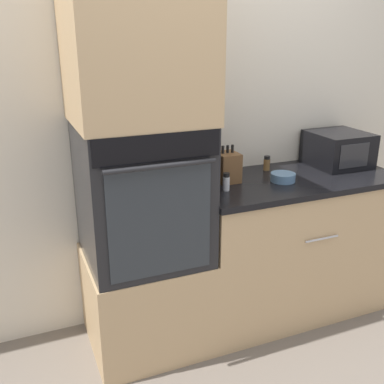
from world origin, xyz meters
name	(u,v)px	position (x,y,z in m)	size (l,w,h in m)	color
ground_plane	(219,357)	(0.00, 0.00, 0.00)	(12.00, 12.00, 0.00)	#6B6056
wall_back	(177,118)	(0.00, 0.63, 1.25)	(8.00, 0.05, 2.50)	beige
oven_cabinet_base	(146,299)	(-0.32, 0.30, 0.28)	(0.65, 0.60, 0.56)	tan
wall_oven	(142,192)	(-0.32, 0.30, 0.94)	(0.62, 0.64, 0.74)	black
oven_cabinet_upper	(136,29)	(-0.32, 0.30, 1.75)	(0.65, 0.60, 0.88)	tan
counter_unit	(288,244)	(0.63, 0.30, 0.45)	(1.28, 0.63, 0.91)	tan
microwave	(338,149)	(1.03, 0.40, 1.02)	(0.35, 0.36, 0.22)	black
knife_block	(227,167)	(0.22, 0.38, 0.99)	(0.12, 0.15, 0.22)	brown
bowl	(283,177)	(0.52, 0.25, 0.93)	(0.14, 0.14, 0.05)	#517599
condiment_jar_near	(214,169)	(0.19, 0.50, 0.95)	(0.04, 0.04, 0.08)	#427047
condiment_jar_mid	(226,182)	(0.14, 0.23, 0.95)	(0.04, 0.04, 0.10)	silver
condiment_jar_far	(267,163)	(0.55, 0.48, 0.95)	(0.04, 0.04, 0.09)	brown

